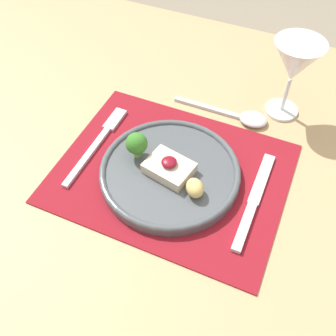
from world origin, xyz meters
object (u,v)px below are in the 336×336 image
at_px(dinner_plate, 167,170).
at_px(spoon, 244,117).
at_px(fork, 100,139).
at_px(wine_glass_near, 295,64).
at_px(knife, 252,206).

distance_m(dinner_plate, spoon, 0.22).
bearing_deg(dinner_plate, fork, 170.53).
bearing_deg(spoon, fork, -147.90).
xyz_separation_m(spoon, wine_glass_near, (0.06, 0.06, 0.11)).
distance_m(fork, spoon, 0.29).
height_order(spoon, wine_glass_near, wine_glass_near).
height_order(dinner_plate, fork, dinner_plate).
relative_size(knife, wine_glass_near, 1.32).
distance_m(knife, wine_glass_near, 0.28).
relative_size(fork, knife, 1.00).
xyz_separation_m(knife, spoon, (-0.07, 0.20, 0.00)).
bearing_deg(knife, dinner_plate, 179.46).
xyz_separation_m(fork, spoon, (0.24, 0.17, 0.00)).
relative_size(dinner_plate, fork, 1.17).
distance_m(spoon, wine_glass_near, 0.14).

